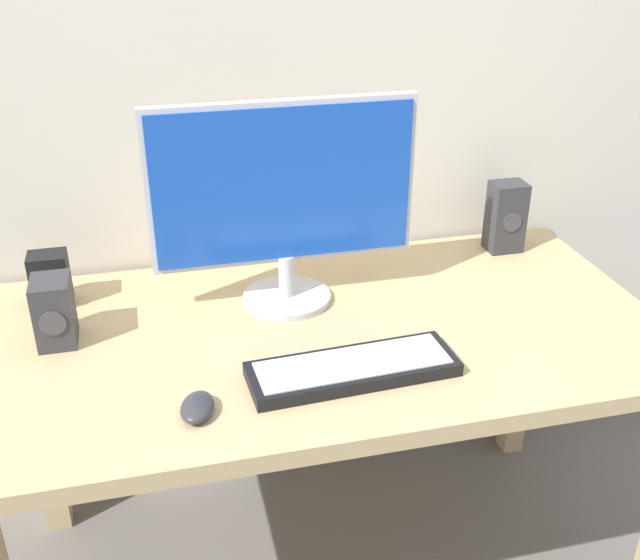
# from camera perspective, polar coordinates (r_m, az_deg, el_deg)

# --- Properties ---
(desk) EXTENTS (1.50, 0.79, 0.76)m
(desk) POSITION_cam_1_polar(r_m,az_deg,el_deg) (1.74, 0.64, -6.31)
(desk) COLOR tan
(desk) RESTS_ON ground_plane
(monitor) EXTENTS (0.60, 0.21, 0.48)m
(monitor) POSITION_cam_1_polar(r_m,az_deg,el_deg) (1.69, -2.75, 6.30)
(monitor) COLOR silver
(monitor) RESTS_ON desk
(keyboard_primary) EXTENTS (0.43, 0.16, 0.03)m
(keyboard_primary) POSITION_cam_1_polar(r_m,az_deg,el_deg) (1.52, 2.48, -6.72)
(keyboard_primary) COLOR black
(keyboard_primary) RESTS_ON desk
(mouse) EXTENTS (0.09, 0.11, 0.03)m
(mouse) POSITION_cam_1_polar(r_m,az_deg,el_deg) (1.43, -9.26, -9.46)
(mouse) COLOR #333338
(mouse) RESTS_ON desk
(speaker_right) EXTENTS (0.09, 0.08, 0.19)m
(speaker_right) POSITION_cam_1_polar(r_m,az_deg,el_deg) (2.08, 13.86, 4.66)
(speaker_right) COLOR #333338
(speaker_right) RESTS_ON desk
(speaker_left) EXTENTS (0.08, 0.10, 0.15)m
(speaker_left) POSITION_cam_1_polar(r_m,az_deg,el_deg) (1.69, -19.46, -2.26)
(speaker_left) COLOR #333338
(speaker_left) RESTS_ON desk
(audio_controller) EXTENTS (0.09, 0.08, 0.13)m
(audio_controller) POSITION_cam_1_polar(r_m,az_deg,el_deg) (1.86, -19.71, 0.03)
(audio_controller) COLOR black
(audio_controller) RESTS_ON desk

